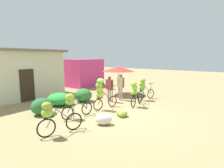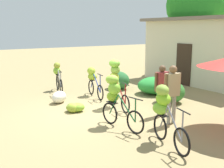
% 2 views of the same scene
% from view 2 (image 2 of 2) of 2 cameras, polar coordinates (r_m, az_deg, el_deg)
% --- Properties ---
extents(ground_plane, '(60.00, 60.00, 0.00)m').
position_cam_2_polar(ground_plane, '(9.08, -4.34, -5.95)').
color(ground_plane, '#958255').
extents(building_low, '(6.24, 3.24, 3.25)m').
position_cam_2_polar(building_low, '(14.72, 18.36, 6.70)').
color(building_low, beige).
rests_on(building_low, ground).
extents(tree_behind_building, '(3.50, 3.50, 5.82)m').
position_cam_2_polar(tree_behind_building, '(17.80, 16.95, 15.28)').
color(tree_behind_building, brown).
rests_on(tree_behind_building, ground).
extents(hedge_bush_front_left, '(1.07, 0.91, 0.80)m').
position_cam_2_polar(hedge_bush_front_left, '(12.50, 1.42, 0.79)').
color(hedge_bush_front_left, '#2A6632').
rests_on(hedge_bush_front_left, ground).
extents(hedge_bush_front_right, '(1.36, 1.51, 0.71)m').
position_cam_2_polar(hedge_bush_front_right, '(11.75, 8.85, -0.28)').
color(hedge_bush_front_right, '#298B35').
rests_on(hedge_bush_front_right, ground).
extents(hedge_bush_mid, '(1.02, 1.09, 0.81)m').
position_cam_2_polar(hedge_bush_mid, '(10.42, 12.02, -1.59)').
color(hedge_bush_mid, '#2E702B').
rests_on(hedge_bush_mid, ground).
extents(bicycle_leftmost, '(1.67, 0.56, 1.25)m').
position_cam_2_polar(bicycle_leftmost, '(12.24, -11.14, 1.84)').
color(bicycle_leftmost, black).
rests_on(bicycle_leftmost, ground).
extents(bicycle_near_pile, '(1.64, 0.41, 1.17)m').
position_cam_2_polar(bicycle_near_pile, '(11.16, -3.94, 1.07)').
color(bicycle_near_pile, black).
rests_on(bicycle_near_pile, ground).
extents(bicycle_center_loaded, '(1.62, 0.48, 1.67)m').
position_cam_2_polar(bicycle_center_loaded, '(9.53, 0.73, 1.07)').
color(bicycle_center_loaded, black).
rests_on(bicycle_center_loaded, ground).
extents(bicycle_by_shop, '(1.64, 0.42, 1.44)m').
position_cam_2_polar(bicycle_by_shop, '(7.66, 0.76, -2.52)').
color(bicycle_by_shop, black).
rests_on(bicycle_by_shop, ground).
extents(bicycle_rightmost, '(1.56, 0.58, 1.41)m').
position_cam_2_polar(bicycle_rightmost, '(6.64, 10.76, -5.08)').
color(bicycle_rightmost, black).
rests_on(bicycle_rightmost, ground).
extents(banana_pile_on_ground, '(0.64, 0.70, 0.31)m').
position_cam_2_polar(banana_pile_on_ground, '(9.21, -7.88, -4.83)').
color(banana_pile_on_ground, '#889D41').
rests_on(banana_pile_on_ground, ground).
extents(produce_sack, '(0.77, 0.82, 0.44)m').
position_cam_2_polar(produce_sack, '(10.37, -10.90, -2.66)').
color(produce_sack, silver).
rests_on(produce_sack, ground).
extents(person_vendor, '(0.21, 0.58, 1.59)m').
position_cam_2_polar(person_vendor, '(8.74, 10.26, -0.22)').
color(person_vendor, gray).
rests_on(person_vendor, ground).
extents(person_bystander, '(0.24, 0.58, 1.70)m').
position_cam_2_polar(person_bystander, '(7.98, 12.38, -0.88)').
color(person_bystander, gray).
rests_on(person_bystander, ground).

